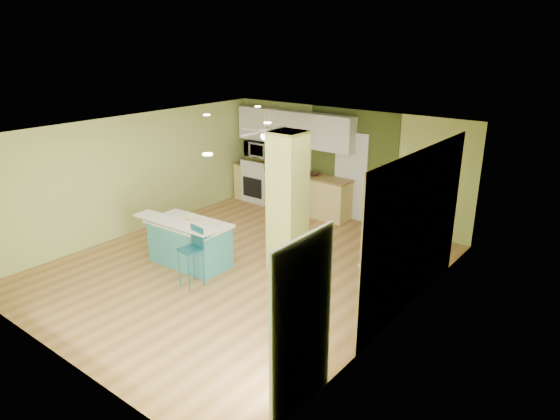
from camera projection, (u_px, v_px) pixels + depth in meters
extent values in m
cube|color=olive|center=(243.00, 267.00, 9.15)|extent=(6.00, 7.00, 0.01)
cube|color=white|center=(239.00, 131.00, 8.32)|extent=(6.00, 7.00, 0.01)
cube|color=#B7C569|center=(345.00, 164.00, 11.34)|extent=(6.00, 0.01, 2.50)
cube|color=#B7C569|center=(49.00, 273.00, 6.13)|extent=(6.00, 0.01, 2.50)
cube|color=#B7C569|center=(135.00, 174.00, 10.48)|extent=(0.01, 7.00, 2.50)
cube|color=#B7C569|center=(400.00, 243.00, 6.99)|extent=(0.01, 7.00, 2.50)
cube|color=olive|center=(416.00, 231.00, 7.44)|extent=(0.02, 3.40, 2.50)
cube|color=#445120|center=(352.00, 165.00, 11.21)|extent=(2.20, 0.02, 2.50)
cube|color=white|center=(351.00, 176.00, 11.27)|extent=(0.82, 0.05, 2.00)
cube|color=silver|center=(302.00, 326.00, 5.36)|extent=(0.04, 1.08, 2.10)
cube|color=#C1CF60|center=(288.00, 202.00, 8.73)|extent=(0.55, 0.55, 2.50)
cube|color=#E4CD77|center=(291.00, 190.00, 12.13)|extent=(3.20, 0.60, 0.90)
cube|color=olive|center=(291.00, 172.00, 11.98)|extent=(3.25, 0.63, 0.04)
cube|color=white|center=(261.00, 184.00, 12.68)|extent=(0.76, 0.64, 0.90)
cube|color=black|center=(252.00, 188.00, 12.45)|extent=(0.59, 0.02, 0.50)
cube|color=white|center=(253.00, 165.00, 12.28)|extent=(0.76, 0.06, 0.18)
cube|color=white|center=(294.00, 128.00, 11.73)|extent=(3.20, 0.34, 0.80)
imported|color=white|center=(260.00, 149.00, 12.39)|extent=(0.70, 0.48, 0.39)
cylinder|color=silver|center=(265.00, 121.00, 10.51)|extent=(0.03, 0.03, 0.40)
cylinder|color=silver|center=(265.00, 131.00, 10.58)|extent=(0.24, 0.24, 0.10)
sphere|color=white|center=(265.00, 136.00, 10.62)|extent=(0.18, 0.18, 0.18)
cylinder|color=white|center=(405.00, 164.00, 7.44)|extent=(0.01, 0.01, 0.62)
sphere|color=white|center=(403.00, 184.00, 7.54)|extent=(0.14, 0.14, 0.14)
cube|color=brown|center=(422.00, 208.00, 7.51)|extent=(0.03, 0.90, 0.70)
cube|color=teal|center=(190.00, 244.00, 9.14)|extent=(1.49, 0.79, 0.77)
cube|color=white|center=(189.00, 224.00, 9.01)|extent=(1.58, 0.88, 0.04)
cube|color=teal|center=(174.00, 225.00, 8.72)|extent=(1.65, 0.19, 0.11)
cube|color=white|center=(174.00, 222.00, 8.70)|extent=(1.77, 0.44, 0.03)
cylinder|color=#1B647D|center=(179.00, 268.00, 8.35)|extent=(0.02, 0.02, 0.65)
cylinder|color=#1B647D|center=(189.00, 274.00, 8.15)|extent=(0.02, 0.02, 0.65)
cylinder|color=#1B647D|center=(194.00, 263.00, 8.53)|extent=(0.02, 0.02, 0.65)
cylinder|color=#1B647D|center=(204.00, 268.00, 8.33)|extent=(0.02, 0.02, 0.65)
cube|color=#1B647D|center=(190.00, 250.00, 8.23)|extent=(0.39, 0.39, 0.03)
cube|color=#1B647D|center=(197.00, 236.00, 8.26)|extent=(0.34, 0.08, 0.36)
cube|color=teal|center=(391.00, 280.00, 7.83)|extent=(0.50, 1.20, 0.77)
cube|color=white|center=(393.00, 256.00, 7.69)|extent=(0.53, 1.25, 0.03)
imported|color=#3D2919|center=(313.00, 174.00, 11.56)|extent=(0.38, 0.38, 0.07)
cylinder|color=yellow|center=(191.00, 219.00, 8.89)|extent=(0.14, 0.14, 0.20)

